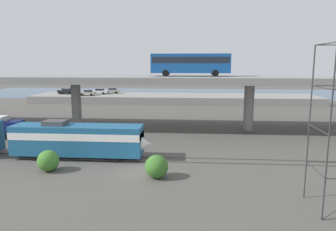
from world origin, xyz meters
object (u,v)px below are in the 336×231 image
(parked_car_0, at_px, (112,91))
(parked_car_3, at_px, (66,90))
(parked_car_1, at_px, (66,91))
(parked_car_4, at_px, (88,93))
(train_locomotive, at_px, (84,139))
(parked_car_2, at_px, (99,91))
(transit_bus_on_overpass, at_px, (190,63))

(parked_car_0, height_order, parked_car_3, same)
(parked_car_1, bearing_deg, parked_car_0, -165.33)
(parked_car_4, bearing_deg, parked_car_3, -34.88)
(train_locomotive, relative_size, parked_car_3, 3.61)
(parked_car_0, xyz_separation_m, parked_car_4, (-4.77, -6.59, -0.00))
(parked_car_0, bearing_deg, parked_car_3, 3.62)
(parked_car_4, bearing_deg, train_locomotive, 108.16)
(train_locomotive, bearing_deg, parked_car_1, 114.07)
(parked_car_0, height_order, parked_car_2, same)
(train_locomotive, relative_size, parked_car_1, 3.68)
(parked_car_3, bearing_deg, parked_car_4, 145.12)
(train_locomotive, distance_m, parked_car_1, 56.06)
(transit_bus_on_overpass, xyz_separation_m, parked_car_1, (-34.28, 35.06, -7.84))
(parked_car_0, bearing_deg, parked_car_2, 42.69)
(parked_car_0, bearing_deg, parked_car_4, 54.12)
(parked_car_2, distance_m, parked_car_4, 4.37)
(parked_car_2, relative_size, parked_car_3, 1.11)
(parked_car_0, xyz_separation_m, parked_car_2, (-2.88, -2.66, 0.00))
(train_locomotive, distance_m, parked_car_2, 53.47)
(transit_bus_on_overpass, bearing_deg, parked_car_0, -59.72)
(parked_car_0, distance_m, parked_car_3, 13.07)
(transit_bus_on_overpass, bearing_deg, parked_car_3, -46.60)
(train_locomotive, xyz_separation_m, parked_car_1, (-22.87, 51.19, 0.36))
(parked_car_1, height_order, parked_car_3, same)
(parked_car_4, bearing_deg, transit_bus_on_overpass, 130.58)
(parked_car_2, bearing_deg, parked_car_3, -10.20)
(parked_car_1, height_order, parked_car_4, same)
(transit_bus_on_overpass, height_order, parked_car_2, transit_bus_on_overpass)
(train_locomotive, xyz_separation_m, parked_car_4, (-15.66, 47.73, 0.36))
(parked_car_2, bearing_deg, train_locomotive, 104.92)
(parked_car_0, distance_m, parked_car_4, 8.14)
(parked_car_3, distance_m, parked_car_4, 10.09)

